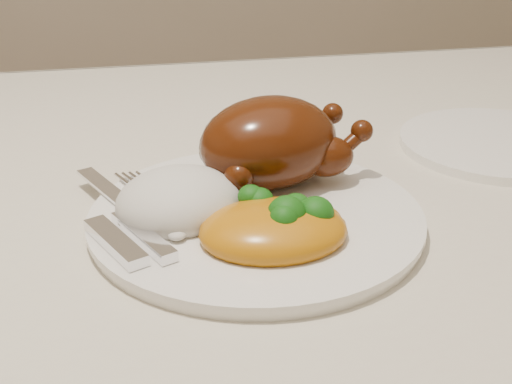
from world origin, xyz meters
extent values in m
cube|color=brown|center=(0.00, 0.00, 0.74)|extent=(1.60, 0.90, 0.04)
cube|color=beige|center=(0.00, 0.00, 0.76)|extent=(1.72, 1.02, 0.01)
cube|color=beige|center=(0.00, 0.51, 0.68)|extent=(1.72, 0.01, 0.18)
cylinder|color=white|center=(0.11, -0.04, 0.77)|extent=(0.35, 0.35, 0.01)
cylinder|color=white|center=(0.41, 0.09, 0.77)|extent=(0.29, 0.29, 0.01)
ellipsoid|color=#4D1D08|center=(0.14, 0.02, 0.82)|extent=(0.15, 0.13, 0.09)
ellipsoid|color=#4D1D08|center=(0.13, 0.02, 0.84)|extent=(0.07, 0.06, 0.03)
ellipsoid|color=#4D1D08|center=(0.19, 0.01, 0.81)|extent=(0.05, 0.04, 0.04)
sphere|color=#4D1D08|center=(0.22, 0.01, 0.83)|extent=(0.02, 0.02, 0.02)
ellipsoid|color=#4D1D08|center=(0.17, 0.06, 0.81)|extent=(0.05, 0.04, 0.04)
sphere|color=#4D1D08|center=(0.21, 0.07, 0.83)|extent=(0.02, 0.02, 0.02)
sphere|color=#4D1D08|center=(0.10, -0.02, 0.81)|extent=(0.03, 0.03, 0.03)
sphere|color=#4D1D08|center=(0.09, 0.04, 0.81)|extent=(0.03, 0.03, 0.03)
ellipsoid|color=silver|center=(0.05, -0.03, 0.79)|extent=(0.14, 0.14, 0.06)
ellipsoid|color=#C0750C|center=(0.12, -0.09, 0.79)|extent=(0.12, 0.10, 0.04)
ellipsoid|color=#C0750C|center=(0.15, -0.08, 0.79)|extent=(0.06, 0.05, 0.03)
ellipsoid|color=#0F3C0A|center=(0.11, -0.06, 0.80)|extent=(0.02, 0.02, 0.02)
ellipsoid|color=#0F3C0A|center=(0.15, -0.09, 0.80)|extent=(0.02, 0.02, 0.02)
ellipsoid|color=#0F3C0A|center=(0.14, -0.08, 0.79)|extent=(0.02, 0.02, 0.02)
ellipsoid|color=#0F3C0A|center=(0.13, -0.09, 0.80)|extent=(0.03, 0.03, 0.03)
ellipsoid|color=#0F3C0A|center=(0.10, -0.06, 0.80)|extent=(0.02, 0.02, 0.02)
ellipsoid|color=#0F3C0A|center=(0.12, -0.10, 0.80)|extent=(0.02, 0.02, 0.03)
ellipsoid|color=#0F3C0A|center=(0.15, -0.09, 0.80)|extent=(0.03, 0.03, 0.03)
ellipsoid|color=#0F3C0A|center=(0.14, -0.07, 0.80)|extent=(0.02, 0.02, 0.02)
ellipsoid|color=#0F3C0A|center=(0.10, -0.05, 0.80)|extent=(0.02, 0.02, 0.02)
cube|color=silver|center=(-0.01, 0.02, 0.78)|extent=(0.07, 0.13, 0.00)
cube|color=silver|center=(-0.01, -0.08, 0.79)|extent=(0.05, 0.08, 0.01)
cube|color=silver|center=(0.01, -0.07, 0.79)|extent=(0.05, 0.09, 0.01)
cube|color=silver|center=(0.01, 0.02, 0.79)|extent=(0.05, 0.09, 0.00)
camera|label=1|loc=(0.00, -0.58, 1.06)|focal=50.00mm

